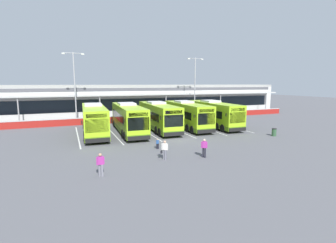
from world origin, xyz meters
The scene contains 21 objects.
ground_plane centered at (0.00, 0.00, 0.00)m, with size 200.00×200.00×0.00m, color #56565B.
terminal_building centered at (0.00, 26.91, 3.01)m, with size 70.00×13.00×6.00m.
red_barrier_wall centered at (0.00, 14.50, 0.56)m, with size 60.00×0.40×1.10m.
coach_bus_leftmost centered at (-8.50, 6.40, 1.79)m, with size 3.37×12.26×3.78m.
coach_bus_left_centre centered at (-4.32, 5.88, 1.79)m, with size 3.37×12.26×3.78m.
coach_bus_centre centered at (-0.04, 6.44, 1.79)m, with size 3.37×12.26×3.78m.
coach_bus_right_centre centered at (4.26, 6.46, 1.79)m, with size 3.37×12.26×3.78m.
coach_bus_rightmost centered at (8.48, 6.03, 1.79)m, with size 3.37×12.26×3.78m.
bay_stripe_far_west centered at (-10.50, 6.00, 0.00)m, with size 0.14×13.00×0.01m, color silver.
bay_stripe_west centered at (-6.30, 6.00, 0.00)m, with size 0.14×13.00×0.01m, color silver.
bay_stripe_mid_west centered at (-2.10, 6.00, 0.00)m, with size 0.14×13.00×0.01m, color silver.
bay_stripe_centre centered at (2.10, 6.00, 0.00)m, with size 0.14×13.00×0.01m, color silver.
bay_stripe_mid_east centered at (6.30, 6.00, 0.00)m, with size 0.14×13.00×0.01m, color silver.
bay_stripe_east centered at (10.50, 6.00, 0.00)m, with size 0.14×13.00×0.01m, color silver.
pedestrian_with_handbag centered at (-4.21, -6.59, 0.86)m, with size 0.61×0.53×1.62m.
pedestrian_in_dark_coat centered at (-0.85, -7.28, 0.87)m, with size 0.52×0.41×1.62m.
pedestrian_child centered at (-3.59, -3.16, 0.54)m, with size 0.32×0.22×1.00m.
pedestrian_near_bin centered at (-9.60, -8.46, 0.87)m, with size 0.53×0.30×1.62m.
lamp_post_west centered at (-10.22, 16.41, 6.29)m, with size 3.24×0.28×11.00m.
lamp_post_centre centered at (10.99, 16.60, 6.29)m, with size 3.24×0.28×11.00m.
litter_bin centered at (11.42, -2.82, 0.47)m, with size 0.54×0.54×0.93m.
Camera 1 is at (-11.43, -25.14, 6.25)m, focal length 26.53 mm.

